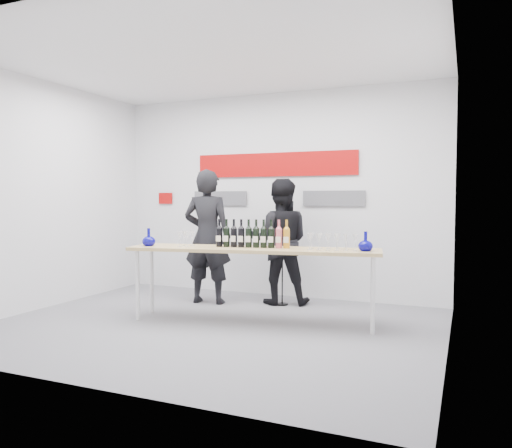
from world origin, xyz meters
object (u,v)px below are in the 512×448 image
at_px(mic_stand, 282,274).
at_px(presenter_left, 207,237).
at_px(tasting_table, 253,254).
at_px(presenter_right, 280,241).

bearing_deg(mic_stand, presenter_left, -158.05).
distance_m(tasting_table, presenter_left, 1.27).
bearing_deg(presenter_left, tasting_table, 134.51).
distance_m(presenter_right, mic_stand, 0.45).
relative_size(tasting_table, presenter_left, 1.62).
bearing_deg(mic_stand, tasting_table, -83.02).
xyz_separation_m(tasting_table, presenter_right, (-0.07, 1.12, 0.05)).
relative_size(presenter_left, presenter_right, 1.08).
bearing_deg(presenter_right, tasting_table, 75.70).
distance_m(presenter_left, mic_stand, 1.15).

